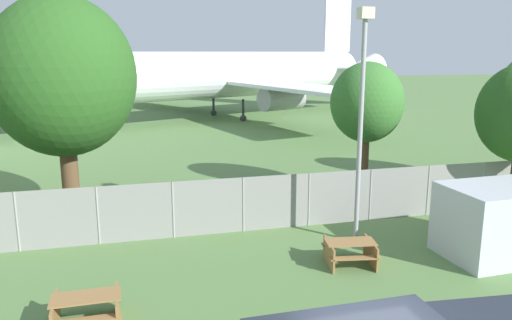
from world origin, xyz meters
name	(u,v)px	position (x,y,z in m)	size (l,w,h in m)	color
perimeter_fence	(243,205)	(0.00, 10.21, 1.03)	(56.07, 0.07, 2.06)	gray
airplane	(216,76)	(4.47, 41.44, 4.25)	(44.19, 35.88, 13.18)	silver
portable_cabin	(502,221)	(7.56, 5.98, 1.17)	(3.74, 2.59, 2.33)	silver
picnic_bench_near_cabin	(86,307)	(-5.12, 4.84, 0.47)	(1.65, 1.42, 0.76)	olive
picnic_bench_open_grass	(350,250)	(2.56, 6.54, 0.47)	(1.74, 1.64, 0.76)	olive
tree_left_of_cabin	(62,77)	(-6.24, 13.32, 5.56)	(5.49, 5.49, 8.60)	brown
tree_behind_benches	(367,103)	(6.56, 13.75, 4.24)	(3.29, 3.29, 6.09)	brown
light_mast	(361,104)	(3.58, 8.28, 4.81)	(0.44, 0.44, 7.88)	#99999E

